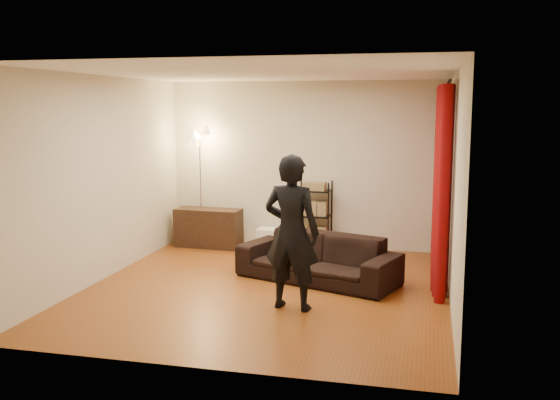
% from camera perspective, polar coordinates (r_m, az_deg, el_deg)
% --- Properties ---
extents(floor, '(5.00, 5.00, 0.00)m').
position_cam_1_polar(floor, '(8.02, -1.21, -8.09)').
color(floor, brown).
rests_on(floor, ground).
extents(ceiling, '(5.00, 5.00, 0.00)m').
position_cam_1_polar(ceiling, '(7.69, -1.27, 11.57)').
color(ceiling, white).
rests_on(ceiling, ground).
extents(wall_back, '(5.00, 0.00, 5.00)m').
position_cam_1_polar(wall_back, '(10.16, 2.34, 3.22)').
color(wall_back, beige).
rests_on(wall_back, ground).
extents(wall_front, '(5.00, 0.00, 5.00)m').
position_cam_1_polar(wall_front, '(5.38, -7.99, -1.67)').
color(wall_front, beige).
rests_on(wall_front, ground).
extents(wall_left, '(0.00, 5.00, 5.00)m').
position_cam_1_polar(wall_left, '(8.58, -15.93, 1.90)').
color(wall_left, beige).
rests_on(wall_left, ground).
extents(wall_right, '(0.00, 5.00, 5.00)m').
position_cam_1_polar(wall_right, '(7.49, 15.65, 0.98)').
color(wall_right, beige).
rests_on(wall_right, ground).
extents(curtain_rod, '(0.04, 2.65, 0.04)m').
position_cam_1_polar(curtain_rod, '(8.56, 15.04, 10.17)').
color(curtain_rod, black).
rests_on(curtain_rod, wall_right).
extents(curtain, '(0.22, 2.65, 2.55)m').
position_cam_1_polar(curtain, '(8.62, 14.57, 1.48)').
color(curtain, '#780305').
rests_on(curtain, ground).
extents(sofa, '(2.28, 1.49, 0.62)m').
position_cam_1_polar(sofa, '(8.29, 3.47, -5.32)').
color(sofa, black).
rests_on(sofa, ground).
extents(person, '(0.70, 0.52, 1.78)m').
position_cam_1_polar(person, '(7.04, 1.07, -2.98)').
color(person, black).
rests_on(person, ground).
extents(media_cabinet, '(1.10, 0.46, 0.63)m').
position_cam_1_polar(media_cabinet, '(10.32, -6.56, -2.55)').
color(media_cabinet, '#332014').
rests_on(media_cabinet, ground).
extents(storage_boxes, '(0.40, 0.34, 0.31)m').
position_cam_1_polar(storage_boxes, '(10.28, -1.00, -3.45)').
color(storage_boxes, white).
rests_on(storage_boxes, ground).
extents(wire_shelf, '(0.60, 0.51, 1.12)m').
position_cam_1_polar(wire_shelf, '(10.01, 3.16, -1.44)').
color(wire_shelf, black).
rests_on(wire_shelf, ground).
extents(floor_lamp, '(0.43, 0.43, 1.95)m').
position_cam_1_polar(floor_lamp, '(10.38, -7.28, 1.18)').
color(floor_lamp, silver).
rests_on(floor_lamp, ground).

